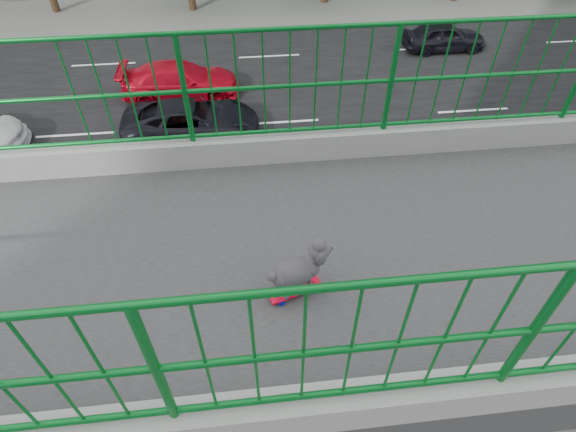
% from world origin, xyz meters
% --- Properties ---
extents(road, '(18.00, 90.00, 0.02)m').
position_xyz_m(road, '(-13.00, 0.00, 0.01)').
color(road, black).
rests_on(road, ground).
extents(footbridge, '(3.00, 24.00, 7.00)m').
position_xyz_m(footbridge, '(0.00, 0.00, 5.22)').
color(footbridge, '#2D2D2F').
rests_on(footbridge, ground).
extents(railing, '(3.00, 24.00, 1.42)m').
position_xyz_m(railing, '(0.00, 0.00, 7.21)').
color(railing, gray).
rests_on(railing, footbridge).
extents(skateboard, '(0.26, 0.45, 0.06)m').
position_xyz_m(skateboard, '(0.41, -1.16, 7.04)').
color(skateboard, red).
rests_on(skateboard, footbridge).
extents(poodle, '(0.32, 0.52, 0.45)m').
position_xyz_m(poodle, '(0.40, -1.14, 7.30)').
color(poodle, '#29272C').
rests_on(poodle, skateboard).
extents(car_2, '(2.34, 5.07, 1.41)m').
position_xyz_m(car_2, '(-12.40, -3.45, 0.70)').
color(car_2, black).
rests_on(car_2, ground).
extents(car_3, '(2.01, 4.94, 1.43)m').
position_xyz_m(car_3, '(-15.60, -4.04, 0.72)').
color(car_3, '#B50719').
rests_on(car_3, ground).
extents(car_4, '(1.62, 4.03, 1.37)m').
position_xyz_m(car_4, '(-18.80, 8.73, 0.69)').
color(car_4, black).
rests_on(car_4, ground).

